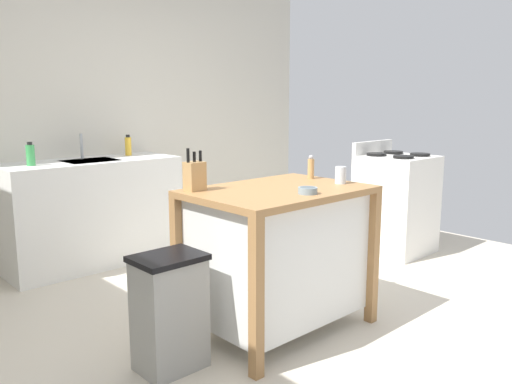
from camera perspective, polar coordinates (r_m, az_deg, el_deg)
ground_plane at (r=3.46m, az=1.90°, el=-14.13°), size 6.03×6.03×0.00m
wall_back at (r=5.07m, az=-16.98°, el=8.34°), size 5.03×0.10×2.60m
kitchen_island at (r=3.22m, az=2.43°, el=-6.50°), size 1.08×0.76×0.90m
knife_block at (r=3.06m, az=-6.77°, el=1.82°), size 0.11×0.09×0.25m
bowl_ceramic_wide at (r=2.96m, az=5.71°, el=0.19°), size 0.11×0.11×0.04m
drinking_cup at (r=3.34m, az=9.29°, el=1.85°), size 0.07×0.07×0.11m
pepper_grinder at (r=3.51m, az=6.07°, el=2.69°), size 0.04×0.04×0.16m
trash_bin at (r=2.85m, az=-9.49°, el=-12.90°), size 0.36×0.28×0.63m
sink_counter at (r=4.74m, az=-17.57°, el=-2.08°), size 1.49×0.60×0.91m
sink_faucet at (r=4.78m, az=-18.66°, el=4.80°), size 0.02×0.02×0.22m
bottle_dish_soap at (r=4.43m, az=-23.58°, el=3.78°), size 0.07×0.07×0.19m
bottle_hand_soap at (r=4.95m, az=-13.89°, el=4.96°), size 0.06×0.06×0.19m
stove at (r=5.02m, az=15.12°, el=-1.20°), size 0.60×0.60×1.03m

